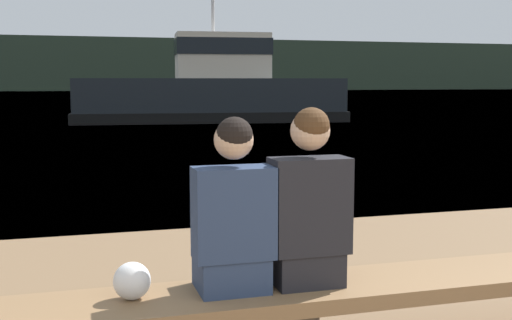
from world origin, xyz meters
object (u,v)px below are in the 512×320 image
Objects in this scene: bench_main at (295,301)px; person_left at (233,216)px; shopping_bag at (132,281)px; tugboat_red at (212,94)px; person_right at (308,207)px.

person_left is at bearing -179.87° from bench_main.
shopping_bag is 23.32m from tugboat_red.
person_right is (0.44, -0.00, 0.03)m from person_left.
tugboat_red is at bearing 76.80° from shopping_bag.
bench_main is 23.16m from tugboat_red.
shopping_bag is at bearing 178.31° from person_right.
tugboat_red reaches higher than shopping_bag.
person_right reaches higher than shopping_bag.
tugboat_red is at bearing 79.01° from bench_main.
bench_main is 0.93m from shopping_bag.
bench_main is at bearing 0.13° from person_left.
bench_main is 0.54× the size of tugboat_red.
tugboat_red is (4.77, 22.73, 0.23)m from person_left.
person_right reaches higher than bench_main.
person_left reaches higher than shopping_bag.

